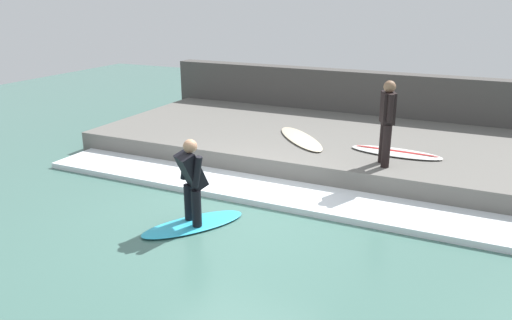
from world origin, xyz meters
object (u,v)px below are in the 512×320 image
surfer_waiting_near (387,118)px  surfboard_waiting_near (396,152)px  surfboard_riding (194,224)px  surfboard_spare (301,138)px  surfer_riding (191,178)px

surfer_waiting_near → surfboard_waiting_near: surfer_waiting_near is taller
surfer_waiting_near → surfboard_waiting_near: (0.75, -0.09, -0.83)m
surfboard_riding → surfboard_spare: (3.73, -0.36, 0.44)m
surfboard_waiting_near → surfboard_spare: (0.14, 2.00, -0.00)m
surfer_riding → surfer_waiting_near: surfer_waiting_near is taller
surfboard_waiting_near → surfboard_spare: 2.01m
surfboard_riding → surfboard_spare: 3.77m
surfer_waiting_near → surfboard_waiting_near: bearing=-6.9°
surfboard_riding → surfboard_spare: surfboard_spare is taller
surfer_waiting_near → surfboard_spare: surfer_waiting_near is taller
surfboard_spare → surfboard_waiting_near: bearing=-94.1°
surfboard_riding → surfboard_waiting_near: surfboard_waiting_near is taller
surfer_riding → surfboard_spare: bearing=-5.4°
surfboard_riding → surfer_riding: size_ratio=1.30×
surfboard_riding → surfer_waiting_near: surfer_waiting_near is taller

